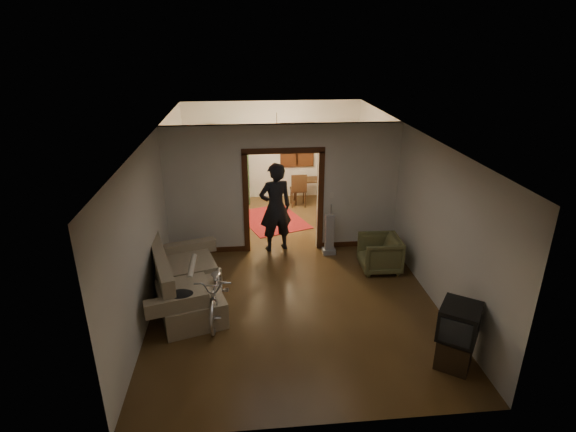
{
  "coord_description": "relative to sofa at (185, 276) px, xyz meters",
  "views": [
    {
      "loc": [
        -0.79,
        -8.37,
        4.48
      ],
      "look_at": [
        0.0,
        -0.3,
        1.2
      ],
      "focal_mm": 28.0,
      "sensor_mm": 36.0,
      "label": 1
    }
  ],
  "objects": [
    {
      "name": "far_window",
      "position": [
        2.63,
        5.47,
        1.04
      ],
      "size": [
        0.98,
        0.06,
        1.28
      ],
      "primitive_type": "cube",
      "color": "black",
      "rests_on": "wall_back"
    },
    {
      "name": "armchair",
      "position": [
        3.79,
        0.82,
        -0.15
      ],
      "size": [
        0.81,
        0.79,
        0.72
      ],
      "primitive_type": "imported",
      "rotation": [
        0.0,
        0.0,
        -1.6
      ],
      "color": "brown",
      "rests_on": "floor"
    },
    {
      "name": "tv_stand",
      "position": [
        4.06,
        -2.09,
        -0.28
      ],
      "size": [
        0.67,
        0.68,
        0.46
      ],
      "primitive_type": "cube",
      "rotation": [
        0.0,
        0.0,
        0.95
      ],
      "color": "black",
      "rests_on": "floor"
    },
    {
      "name": "partition_wall",
      "position": [
        1.93,
        2.01,
        0.89
      ],
      "size": [
        5.0,
        0.14,
        2.8
      ],
      "primitive_type": "cube",
      "color": "beige",
      "rests_on": "floor"
    },
    {
      "name": "light_switch",
      "position": [
        2.98,
        1.93,
        0.74
      ],
      "size": [
        0.08,
        0.01,
        0.12
      ],
      "primitive_type": "cube",
      "color": "silver",
      "rests_on": "partition_wall"
    },
    {
      "name": "door_casing",
      "position": [
        1.93,
        2.01,
        0.59
      ],
      "size": [
        1.74,
        0.2,
        2.32
      ],
      "primitive_type": "cube",
      "color": "#391B0D",
      "rests_on": "floor"
    },
    {
      "name": "bicycle",
      "position": [
        0.58,
        -0.45,
        -0.07
      ],
      "size": [
        0.65,
        1.69,
        0.88
      ],
      "primitive_type": "imported",
      "rotation": [
        0.0,
        0.0,
        -0.04
      ],
      "color": "silver",
      "rests_on": "floor"
    },
    {
      "name": "desk_chair",
      "position": [
        2.58,
        4.66,
        -0.03
      ],
      "size": [
        0.43,
        0.43,
        0.96
      ],
      "primitive_type": "cube",
      "rotation": [
        0.0,
        0.0,
        -0.0
      ],
      "color": "black",
      "rests_on": "floor"
    },
    {
      "name": "globe",
      "position": [
        0.69,
        5.01,
        1.43
      ],
      "size": [
        0.26,
        0.26,
        0.26
      ],
      "primitive_type": "sphere",
      "color": "#1E5972",
      "rests_on": "locker"
    },
    {
      "name": "rolled_paper",
      "position": [
        0.1,
        0.3,
        0.02
      ],
      "size": [
        0.11,
        0.87,
        0.11
      ],
      "primitive_type": "cylinder",
      "rotation": [
        1.57,
        0.0,
        0.0
      ],
      "color": "beige",
      "rests_on": "sofa"
    },
    {
      "name": "locker",
      "position": [
        0.69,
        5.01,
        0.48
      ],
      "size": [
        1.09,
        0.77,
        1.97
      ],
      "primitive_type": "cube",
      "rotation": [
        0.0,
        0.0,
        0.24
      ],
      "color": "#213822",
      "rests_on": "floor"
    },
    {
      "name": "wall_back",
      "position": [
        1.93,
        5.51,
        0.89
      ],
      "size": [
        5.0,
        0.02,
        2.8
      ],
      "primitive_type": "cube",
      "color": "beige",
      "rests_on": "floor"
    },
    {
      "name": "floor",
      "position": [
        1.93,
        1.26,
        -0.51
      ],
      "size": [
        5.0,
        8.5,
        0.01
      ],
      "primitive_type": "cube",
      "color": "#392512",
      "rests_on": "ground"
    },
    {
      "name": "vacuum",
      "position": [
        2.9,
        1.63,
        -0.05
      ],
      "size": [
        0.29,
        0.23,
        0.91
      ],
      "primitive_type": "cube",
      "rotation": [
        0.0,
        0.0,
        0.04
      ],
      "color": "gray",
      "rests_on": "floor"
    },
    {
      "name": "ceiling",
      "position": [
        1.93,
        1.26,
        2.29
      ],
      "size": [
        5.0,
        8.5,
        0.01
      ],
      "primitive_type": "cube",
      "color": "white",
      "rests_on": "floor"
    },
    {
      "name": "crt_tv",
      "position": [
        4.06,
        -2.09,
        0.23
      ],
      "size": [
        0.75,
        0.77,
        0.49
      ],
      "primitive_type": "cube",
      "rotation": [
        0.0,
        0.0,
        0.95
      ],
      "color": "black",
      "rests_on": "tv_stand"
    },
    {
      "name": "desk",
      "position": [
        2.94,
        4.9,
        -0.16
      ],
      "size": [
        1.02,
        0.71,
        0.69
      ],
      "primitive_type": "cube",
      "rotation": [
        0.0,
        0.0,
        0.21
      ],
      "color": "black",
      "rests_on": "floor"
    },
    {
      "name": "wall_right",
      "position": [
        4.43,
        1.26,
        0.89
      ],
      "size": [
        0.02,
        8.5,
        2.8
      ],
      "primitive_type": "cube",
      "color": "beige",
      "rests_on": "floor"
    },
    {
      "name": "chandelier",
      "position": [
        1.93,
        3.76,
        1.84
      ],
      "size": [
        0.24,
        0.24,
        0.24
      ],
      "primitive_type": "sphere",
      "color": "#FFE0A5",
      "rests_on": "ceiling"
    },
    {
      "name": "sofa",
      "position": [
        0.0,
        0.0,
        0.0
      ],
      "size": [
        1.57,
        2.4,
        1.01
      ],
      "primitive_type": "cube",
      "rotation": [
        0.0,
        0.0,
        0.29
      ],
      "color": "#71664B",
      "rests_on": "floor"
    },
    {
      "name": "person",
      "position": [
        1.76,
        1.97,
        0.49
      ],
      "size": [
        0.83,
        0.65,
        2.0
      ],
      "primitive_type": "imported",
      "rotation": [
        0.0,
        0.0,
        3.4
      ],
      "color": "black",
      "rests_on": "floor"
    },
    {
      "name": "wall_left",
      "position": [
        -0.57,
        1.26,
        0.89
      ],
      "size": [
        0.02,
        8.5,
        2.8
      ],
      "primitive_type": "cube",
      "color": "beige",
      "rests_on": "floor"
    },
    {
      "name": "jacket",
      "position": [
        0.05,
        -0.91,
        0.17
      ],
      "size": [
        0.44,
        0.33,
        0.13
      ],
      "primitive_type": "ellipsoid",
      "color": "black",
      "rests_on": "sofa"
    },
    {
      "name": "oriental_rug",
      "position": [
        1.79,
        3.67,
        -0.5
      ],
      "size": [
        1.98,
        2.26,
        0.01
      ],
      "primitive_type": "cube",
      "rotation": [
        0.0,
        0.0,
        0.34
      ],
      "color": "maroon",
      "rests_on": "floor"
    }
  ]
}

